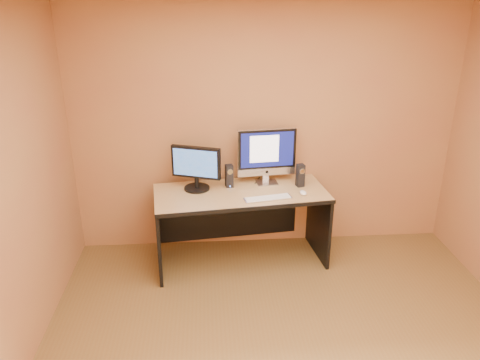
% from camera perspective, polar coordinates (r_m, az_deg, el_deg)
% --- Properties ---
extents(walls, '(4.00, 4.00, 2.60)m').
position_cam_1_polar(walls, '(3.03, 7.92, -4.32)').
color(walls, olive).
rests_on(walls, ground).
extents(desk, '(1.77, 0.93, 0.79)m').
position_cam_1_polar(desk, '(4.80, 0.10, -5.75)').
color(desk, tan).
rests_on(desk, ground).
extents(imac, '(0.62, 0.28, 0.58)m').
position_cam_1_polar(imac, '(4.74, 3.36, 2.90)').
color(imac, '#B3B3B7').
rests_on(imac, desk).
extents(second_monitor, '(0.57, 0.41, 0.45)m').
position_cam_1_polar(second_monitor, '(4.63, -5.36, 1.42)').
color(second_monitor, black).
rests_on(second_monitor, desk).
extents(speaker_left, '(0.09, 0.09, 0.23)m').
position_cam_1_polar(speaker_left, '(4.71, -1.33, 0.51)').
color(speaker_left, black).
rests_on(speaker_left, desk).
extents(speaker_right, '(0.09, 0.09, 0.23)m').
position_cam_1_polar(speaker_right, '(4.76, 7.37, 0.56)').
color(speaker_right, black).
rests_on(speaker_right, desk).
extents(keyboard, '(0.47, 0.21, 0.02)m').
position_cam_1_polar(keyboard, '(4.47, 3.41, -2.23)').
color(keyboard, silver).
rests_on(keyboard, desk).
extents(mouse, '(0.07, 0.12, 0.04)m').
position_cam_1_polar(mouse, '(4.60, 7.70, -1.54)').
color(mouse, white).
rests_on(mouse, desk).
extents(cable_a, '(0.08, 0.22, 0.01)m').
position_cam_1_polar(cable_a, '(4.94, 3.36, 0.12)').
color(cable_a, black).
rests_on(cable_a, desk).
extents(cable_b, '(0.08, 0.18, 0.01)m').
position_cam_1_polar(cable_b, '(4.90, 2.15, -0.01)').
color(cable_b, black).
rests_on(cable_b, desk).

